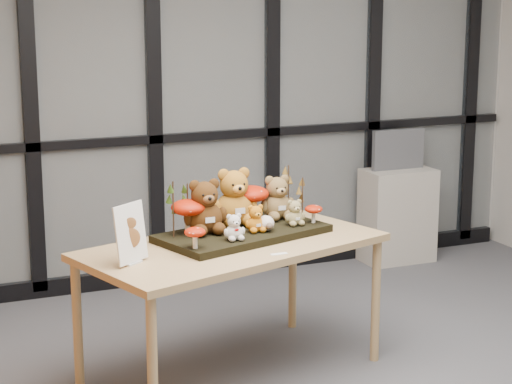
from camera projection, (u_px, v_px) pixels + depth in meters
name	position (u px, v px, depth m)	size (l,w,h in m)	color
room_shell	(401.00, 76.00, 4.31)	(5.00, 5.00, 5.00)	#B6B3AC
glass_partition	(215.00, 84.00, 6.58)	(4.90, 0.06, 2.78)	#2D383F
display_table	(232.00, 255.00, 4.94)	(1.77, 1.23, 0.75)	tan
diorama_tray	(243.00, 233.00, 5.05)	(0.92, 0.46, 0.04)	black
bear_pooh_yellow	(234.00, 194.00, 5.13)	(0.27, 0.24, 0.35)	#A6691D
bear_brown_medium	(204.00, 203.00, 4.95)	(0.25, 0.22, 0.32)	#42250C
bear_tan_back	(277.00, 195.00, 5.27)	(0.21, 0.19, 0.28)	brown
bear_small_yellow	(256.00, 217.00, 4.99)	(0.13, 0.11, 0.16)	orange
bear_white_bow	(234.00, 225.00, 4.82)	(0.12, 0.11, 0.16)	silver
bear_beige_small	(295.00, 211.00, 5.13)	(0.12, 0.11, 0.16)	#978854
plush_cream_hedgehog	(266.00, 222.00, 5.02)	(0.07, 0.06, 0.09)	white
mushroom_back_left	(189.00, 215.00, 4.94)	(0.19, 0.19, 0.21)	#A11805
mushroom_back_right	(251.00, 202.00, 5.22)	(0.20, 0.20, 0.22)	#A11805
mushroom_front_left	(195.00, 237.00, 4.67)	(0.11, 0.11, 0.12)	#A11805
mushroom_front_right	(314.00, 213.00, 5.19)	(0.10, 0.10, 0.11)	#A11805
sprig_green_far_left	(173.00, 209.00, 4.87)	(0.05, 0.05, 0.30)	#1F3C0D
sprig_green_mid_left	(188.00, 207.00, 4.99)	(0.05, 0.05, 0.26)	#1F3C0D
sprig_dry_far_right	(288.00, 190.00, 5.35)	(0.05, 0.05, 0.29)	brown
sprig_dry_mid_right	(302.00, 198.00, 5.26)	(0.05, 0.05, 0.24)	brown
sprig_green_centre	(209.00, 211.00, 5.10)	(0.05, 0.05, 0.17)	#1F3C0D
sign_holder	(131.00, 236.00, 4.53)	(0.20, 0.15, 0.30)	silver
label_card	(279.00, 254.00, 4.72)	(0.09, 0.03, 0.00)	white
cabinet	(397.00, 215.00, 7.18)	(0.54, 0.32, 0.73)	#A9A397
monitor	(398.00, 149.00, 7.08)	(0.43, 0.05, 0.31)	#52545A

